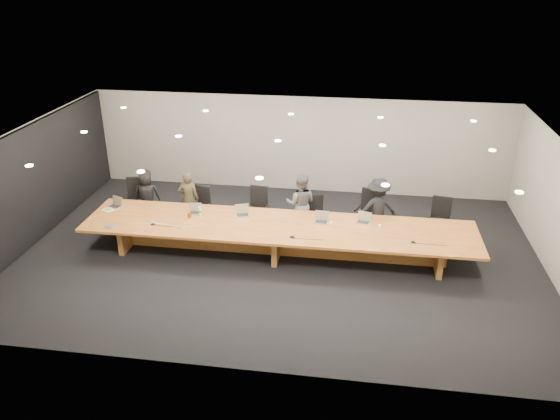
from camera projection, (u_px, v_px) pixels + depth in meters
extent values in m
plane|color=black|center=(278.00, 254.00, 12.80)|extent=(12.00, 12.00, 0.00)
cube|color=#B5AFA5|center=(299.00, 144.00, 15.80)|extent=(12.00, 0.02, 2.80)
cube|color=black|center=(32.00, 186.00, 13.00)|extent=(0.08, 7.84, 2.74)
cube|color=#965120|center=(278.00, 227.00, 12.49)|extent=(9.00, 1.80, 0.06)
cube|color=brown|center=(278.00, 241.00, 12.65)|extent=(7.65, 0.15, 0.69)
cube|color=brown|center=(130.00, 231.00, 13.13)|extent=(0.12, 1.26, 0.69)
cube|color=brown|center=(278.00, 241.00, 12.65)|extent=(0.12, 1.26, 0.69)
cube|color=brown|center=(437.00, 252.00, 12.17)|extent=(0.12, 1.26, 0.69)
imported|color=black|center=(147.00, 196.00, 14.11)|extent=(0.77, 0.58, 1.42)
imported|color=#36301D|center=(189.00, 199.00, 13.92)|extent=(0.56, 0.39, 1.45)
imported|color=#4C4C4E|center=(301.00, 204.00, 13.52)|extent=(0.75, 0.59, 1.54)
imported|color=black|center=(377.00, 209.00, 13.22)|extent=(1.12, 0.80, 1.56)
cylinder|color=silver|center=(200.00, 211.00, 12.89)|extent=(0.08, 0.08, 0.23)
cylinder|color=brown|center=(189.00, 215.00, 12.84)|extent=(0.11, 0.11, 0.11)
cone|color=silver|center=(331.00, 224.00, 12.46)|extent=(0.08, 0.08, 0.09)
cone|color=white|center=(380.00, 226.00, 12.34)|extent=(0.09, 0.09, 0.09)
cube|color=silver|center=(108.00, 210.00, 13.22)|extent=(0.31, 0.28, 0.02)
cube|color=green|center=(108.00, 209.00, 13.21)|extent=(0.15, 0.10, 0.02)
cube|color=#A6A7AB|center=(109.00, 226.00, 12.40)|extent=(0.20, 0.15, 0.03)
cone|color=black|center=(153.00, 224.00, 12.51)|extent=(0.13, 0.13, 0.03)
cone|color=black|center=(292.00, 236.00, 11.95)|extent=(0.17, 0.17, 0.03)
cone|color=black|center=(413.00, 242.00, 11.73)|extent=(0.13, 0.13, 0.03)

